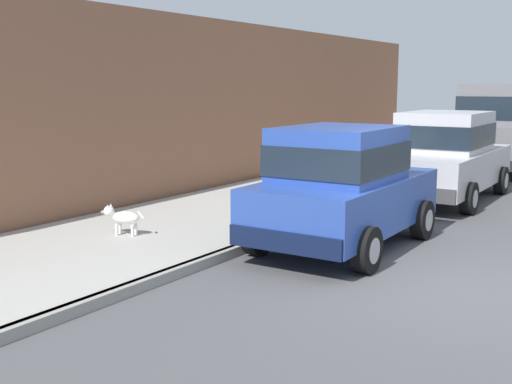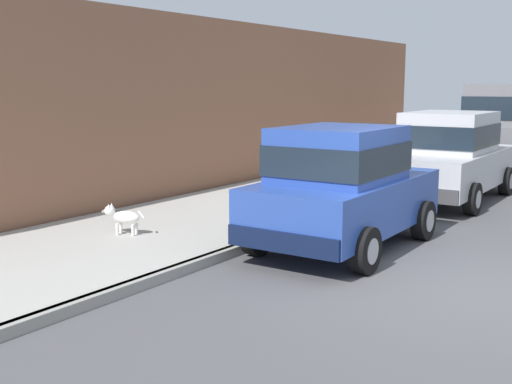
# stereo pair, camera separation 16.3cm
# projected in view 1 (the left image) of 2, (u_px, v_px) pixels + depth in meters

# --- Properties ---
(ground_plane) EXTENTS (80.00, 80.00, 0.00)m
(ground_plane) POSITION_uv_depth(u_px,v_px,m) (457.00, 288.00, 7.96)
(ground_plane) COLOR #4C4C4F
(curb) EXTENTS (0.16, 64.00, 0.14)m
(curb) POSITION_uv_depth(u_px,v_px,m) (246.00, 247.00, 9.70)
(curb) COLOR gray
(curb) RESTS_ON ground
(sidewalk) EXTENTS (3.60, 64.00, 0.14)m
(sidewalk) POSITION_uv_depth(u_px,v_px,m) (157.00, 232.00, 10.68)
(sidewalk) COLOR #A8A59E
(sidewalk) RESTS_ON ground
(car_blue_hatchback) EXTENTS (2.01, 3.83, 1.88)m
(car_blue_hatchback) POSITION_uv_depth(u_px,v_px,m) (342.00, 186.00, 9.76)
(car_blue_hatchback) COLOR #28479E
(car_blue_hatchback) RESTS_ON ground
(car_silver_sedan) EXTENTS (2.09, 4.63, 1.92)m
(car_silver_sedan) POSITION_uv_depth(u_px,v_px,m) (445.00, 155.00, 13.90)
(car_silver_sedan) COLOR #BCBCC1
(car_silver_sedan) RESTS_ON ground
(car_grey_van) EXTENTS (2.23, 4.95, 2.52)m
(car_grey_van) POSITION_uv_depth(u_px,v_px,m) (502.00, 123.00, 18.39)
(car_grey_van) COLOR slate
(car_grey_van) RESTS_ON ground
(dog_white) EXTENTS (0.73, 0.34, 0.49)m
(dog_white) POSITION_uv_depth(u_px,v_px,m) (122.00, 217.00, 10.12)
(dog_white) COLOR white
(dog_white) RESTS_ON sidewalk
(building_facade) EXTENTS (0.50, 20.00, 3.97)m
(building_facade) POSITION_uv_depth(u_px,v_px,m) (236.00, 106.00, 15.82)
(building_facade) COLOR #8C5B42
(building_facade) RESTS_ON ground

